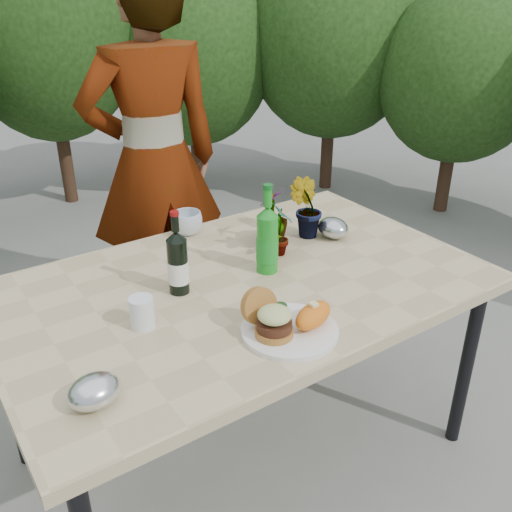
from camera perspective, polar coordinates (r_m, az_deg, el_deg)
ground at (r=2.36m, az=-1.15°, el=-18.62°), size 80.00×80.00×0.00m
patio_table at (r=1.93m, az=-1.34°, el=-4.07°), size 1.60×1.00×0.75m
shrub_hedge at (r=3.37m, az=-15.48°, el=16.65°), size 6.88×5.06×2.20m
dinner_plate at (r=1.65m, az=3.39°, el=-7.47°), size 0.28×0.28×0.01m
burger_stack at (r=1.60m, az=1.45°, el=-6.23°), size 0.11×0.16×0.11m
sweet_potato at (r=1.65m, az=5.74°, el=-5.92°), size 0.17×0.12×0.06m
grilled_veg at (r=1.70m, az=1.97°, el=-5.28°), size 0.08×0.05×0.03m
wine_bottle at (r=1.81m, az=-7.82°, el=-0.73°), size 0.07×0.07×0.28m
sparkling_water at (r=1.92m, az=1.14°, el=1.57°), size 0.08×0.08×0.31m
plastic_cup at (r=1.68m, az=-11.34°, el=-5.54°), size 0.07×0.07×0.09m
seedling_left at (r=2.03m, az=2.46°, el=2.77°), size 0.11×0.13×0.21m
seedling_mid at (r=2.19m, az=5.00°, el=4.78°), size 0.15×0.16×0.23m
seedling_right at (r=2.13m, az=1.66°, el=4.02°), size 0.17×0.17×0.21m
blue_bowl at (r=2.23m, az=-6.87°, el=3.29°), size 0.14×0.14×0.09m
foil_packet_left at (r=1.44m, az=-15.87°, el=-12.87°), size 0.15×0.13×0.08m
foil_packet_right at (r=2.21m, az=7.72°, el=2.81°), size 0.11×0.14×0.08m
person at (r=2.68m, az=-10.15°, el=9.13°), size 0.70×0.51×1.77m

